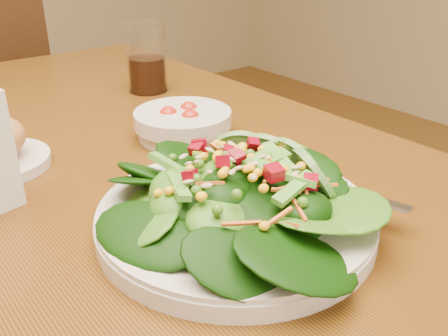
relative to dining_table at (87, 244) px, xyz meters
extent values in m
cube|color=brown|center=(0.00, 0.00, 0.08)|extent=(0.90, 1.40, 0.04)
cylinder|color=black|center=(0.39, 0.64, -0.29)|extent=(0.07, 0.07, 0.71)
cylinder|color=black|center=(0.32, 1.35, -0.43)|extent=(0.04, 0.04, 0.43)
cylinder|color=black|center=(0.30, 0.97, -0.43)|extent=(0.04, 0.04, 0.43)
cylinder|color=silver|center=(0.09, -0.21, 0.11)|extent=(0.30, 0.30, 0.02)
ellipsoid|color=black|center=(0.09, -0.21, 0.14)|extent=(0.20, 0.20, 0.04)
cube|color=silver|center=(0.21, -0.24, 0.12)|extent=(0.05, 0.18, 0.01)
cylinder|color=silver|center=(0.19, 0.04, 0.12)|extent=(0.15, 0.15, 0.04)
sphere|color=red|center=(0.21, 0.05, 0.14)|extent=(0.03, 0.03, 0.03)
sphere|color=red|center=(0.17, 0.05, 0.14)|extent=(0.03, 0.03, 0.03)
sphere|color=red|center=(0.19, 0.01, 0.14)|extent=(0.03, 0.03, 0.03)
cylinder|color=silver|center=(0.27, 0.28, 0.17)|extent=(0.08, 0.08, 0.13)
cylinder|color=black|center=(0.27, 0.28, 0.13)|extent=(0.07, 0.07, 0.07)
camera|label=1|loc=(-0.21, -0.57, 0.40)|focal=40.00mm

